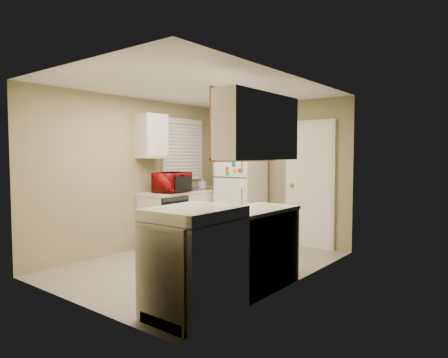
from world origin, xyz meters
The scene contains 19 objects.
floor centered at (0.00, 0.00, 0.00)m, with size 3.80×3.80×0.00m, color #B2AA9C.
ceiling centered at (0.00, 0.00, 2.40)m, with size 3.80×3.80×0.00m, color white.
wall_left centered at (-1.40, 0.00, 1.20)m, with size 3.80×3.80×0.00m, color tan.
wall_right centered at (1.40, 0.00, 1.20)m, with size 3.80×3.80×0.00m, color tan.
wall_back centered at (0.00, 1.90, 1.20)m, with size 2.80×2.80×0.00m, color tan.
wall_front centered at (0.00, -1.90, 1.20)m, with size 2.80×2.80×0.00m, color tan.
left_counter centered at (-1.10, 0.90, 0.45)m, with size 0.60×1.80×0.90m, color silver.
dishwasher centered at (-0.81, 0.30, 0.49)m, with size 0.03×0.58×0.72m, color black.
sink centered at (-1.10, 1.05, 0.86)m, with size 0.54×0.74×0.16m, color gray.
microwave centered at (-1.01, 0.44, 1.05)m, with size 0.32×0.58×0.39m, color #990B0B.
soap_bottle centered at (-1.15, 1.32, 1.00)m, with size 0.08×0.08×0.19m, color silver.
window_blinds centered at (-1.36, 1.05, 1.60)m, with size 0.10×0.98×1.08m, color silver.
upper_cabinet_left centered at (-1.25, 0.22, 1.80)m, with size 0.30×0.45×0.70m, color silver.
refrigerator centered at (-0.41, 1.49, 0.82)m, with size 0.68×0.66×1.65m, color white.
cabinet_over_fridge centered at (-0.40, 1.75, 2.00)m, with size 0.70×0.30×0.40m, color silver.
interior_door centered at (0.70, 1.86, 1.02)m, with size 0.86×0.06×2.08m, color white.
right_counter centered at (1.10, -0.80, 0.45)m, with size 0.60×2.00×0.90m, color silver.
stove centered at (1.11, -1.35, 0.51)m, with size 0.68×0.84×1.03m, color white.
upper_cabinet_right centered at (1.25, -0.50, 1.80)m, with size 0.30×1.20×0.70m, color silver.
Camera 1 is at (3.60, -4.08, 1.50)m, focal length 32.00 mm.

